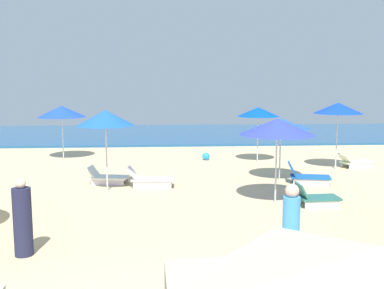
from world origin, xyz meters
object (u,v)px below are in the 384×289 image
object	(u,v)px
lounge_chair_1_0	(355,162)
umbrella_7	(106,118)
umbrella_6	(277,127)
umbrella_5	(258,112)
umbrella_1	(338,108)
umbrella_9	(281,124)
beach_ball_0	(206,156)
umbrella_3	(62,111)
lounge_chair_9_0	(307,176)
beachgoer_0	(291,231)
beachgoer_5	(23,220)
lounge_chair_7_1	(149,179)
lounge_chair_6_0	(316,197)
lounge_chair_7_0	(107,177)

from	to	relation	value
lounge_chair_1_0	umbrella_7	bearing A→B (deg)	93.24
umbrella_6	umbrella_7	world-z (taller)	umbrella_7
umbrella_5	umbrella_7	xyz separation A→B (m)	(-5.94, -4.92, 0.17)
umbrella_5	lounge_chair_1_0	bearing A→B (deg)	-23.58
umbrella_1	umbrella_6	world-z (taller)	umbrella_1
umbrella_9	beach_ball_0	world-z (taller)	umbrella_9
umbrella_1	umbrella_3	xyz separation A→B (m)	(-11.51, 3.24, -0.30)
umbrella_1	umbrella_9	world-z (taller)	umbrella_1
umbrella_3	umbrella_6	distance (m)	11.22
lounge_chair_9_0	beachgoer_0	bearing A→B (deg)	172.07
umbrella_5	beachgoer_0	distance (m)	11.69
umbrella_5	umbrella_6	xyz separation A→B (m)	(-0.88, -6.64, 0.02)
lounge_chair_1_0	beachgoer_5	world-z (taller)	beachgoer_5
umbrella_3	beachgoer_5	world-z (taller)	umbrella_3
umbrella_7	lounge_chair_1_0	bearing A→B (deg)	18.90
beach_ball_0	lounge_chair_7_1	bearing A→B (deg)	-115.13
umbrella_6	beachgoer_5	world-z (taller)	umbrella_6
lounge_chair_6_0	umbrella_9	world-z (taller)	umbrella_9
lounge_chair_7_0	beach_ball_0	bearing A→B (deg)	-31.97
lounge_chair_7_1	beach_ball_0	distance (m)	5.59
lounge_chair_9_0	beachgoer_5	size ratio (longest dim) A/B	0.96
lounge_chair_1_0	lounge_chair_7_0	size ratio (longest dim) A/B	1.07
umbrella_6	beach_ball_0	bearing A→B (deg)	100.63
beachgoer_0	umbrella_3	bearing A→B (deg)	-77.13
lounge_chair_9_0	umbrella_6	bearing A→B (deg)	155.93
umbrella_6	lounge_chair_9_0	distance (m)	3.43
umbrella_7	umbrella_3	bearing A→B (deg)	113.62
lounge_chair_1_0	lounge_chair_7_1	xyz separation A→B (m)	(-8.31, -2.91, 0.05)
umbrella_9	lounge_chair_9_0	distance (m)	2.05
umbrella_1	umbrella_5	xyz separation A→B (m)	(-2.80, 1.84, -0.26)
beachgoer_5	lounge_chair_7_0	bearing A→B (deg)	33.25
lounge_chair_9_0	lounge_chair_6_0	bearing A→B (deg)	179.18
lounge_chair_9_0	lounge_chair_1_0	bearing A→B (deg)	-34.28
lounge_chair_6_0	beach_ball_0	distance (m)	8.01
umbrella_3	umbrella_5	size ratio (longest dim) A/B	1.01
umbrella_1	lounge_chair_7_0	xyz separation A→B (m)	(-8.88, -2.07, -2.21)
lounge_chair_1_0	lounge_chair_7_0	world-z (taller)	lounge_chair_7_0
umbrella_5	umbrella_9	distance (m)	3.67
umbrella_5	beach_ball_0	xyz separation A→B (m)	(-2.22, 0.53, -2.02)
umbrella_1	lounge_chair_9_0	distance (m)	3.89
lounge_chair_7_0	lounge_chair_7_1	bearing A→B (deg)	-103.76
umbrella_6	umbrella_7	xyz separation A→B (m)	(-5.06, 1.71, 0.14)
lounge_chair_7_1	umbrella_9	world-z (taller)	umbrella_9
beachgoer_5	lounge_chair_9_0	bearing A→B (deg)	-11.63
beach_ball_0	beachgoer_5	bearing A→B (deg)	-113.74
beach_ball_0	umbrella_5	bearing A→B (deg)	-13.41
umbrella_3	lounge_chair_6_0	world-z (taller)	umbrella_3
lounge_chair_6_0	umbrella_7	distance (m)	6.81
umbrella_6	beach_ball_0	xyz separation A→B (m)	(-1.35, 7.17, -2.04)
lounge_chair_7_0	lounge_chair_9_0	size ratio (longest dim) A/B	0.94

